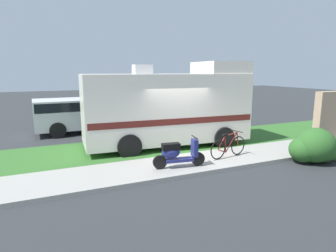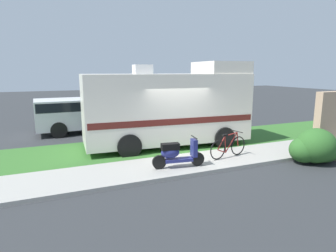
{
  "view_description": "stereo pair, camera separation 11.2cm",
  "coord_description": "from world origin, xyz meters",
  "px_view_note": "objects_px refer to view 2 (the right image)",
  "views": [
    {
      "loc": [
        -4.69,
        -9.38,
        3.14
      ],
      "look_at": [
        -0.41,
        0.3,
        1.1
      ],
      "focal_mm": 30.72,
      "sensor_mm": 36.0,
      "label": 1
    },
    {
      "loc": [
        -4.58,
        -9.43,
        3.14
      ],
      "look_at": [
        -0.41,
        0.3,
        1.1
      ],
      "focal_mm": 30.72,
      "sensor_mm": 36.0,
      "label": 2
    }
  ],
  "objects_px": {
    "pickup_truck_near": "(78,114)",
    "motorhome_rv": "(169,107)",
    "bicycle": "(228,147)",
    "bottle_green": "(305,144)",
    "scooter": "(177,154)"
  },
  "relations": [
    {
      "from": "pickup_truck_near",
      "to": "bottle_green",
      "type": "height_order",
      "value": "pickup_truck_near"
    },
    {
      "from": "bicycle",
      "to": "bottle_green",
      "type": "xyz_separation_m",
      "value": [
        3.66,
        -0.07,
        -0.27
      ]
    },
    {
      "from": "pickup_truck_near",
      "to": "scooter",
      "type": "bearing_deg",
      "value": -73.43
    },
    {
      "from": "pickup_truck_near",
      "to": "bottle_green",
      "type": "bearing_deg",
      "value": -41.98
    },
    {
      "from": "scooter",
      "to": "bicycle",
      "type": "distance_m",
      "value": 2.16
    },
    {
      "from": "scooter",
      "to": "bottle_green",
      "type": "relative_size",
      "value": 6.47
    },
    {
      "from": "scooter",
      "to": "pickup_truck_near",
      "type": "height_order",
      "value": "pickup_truck_near"
    },
    {
      "from": "scooter",
      "to": "bicycle",
      "type": "height_order",
      "value": "scooter"
    },
    {
      "from": "scooter",
      "to": "bottle_green",
      "type": "height_order",
      "value": "scooter"
    },
    {
      "from": "bicycle",
      "to": "scooter",
      "type": "bearing_deg",
      "value": -172.55
    },
    {
      "from": "scooter",
      "to": "pickup_truck_near",
      "type": "bearing_deg",
      "value": 106.57
    },
    {
      "from": "motorhome_rv",
      "to": "bicycle",
      "type": "relative_size",
      "value": 4.1
    },
    {
      "from": "motorhome_rv",
      "to": "scooter",
      "type": "xyz_separation_m",
      "value": [
        -1.01,
        -2.92,
        -1.1
      ]
    },
    {
      "from": "pickup_truck_near",
      "to": "motorhome_rv",
      "type": "bearing_deg",
      "value": -54.38
    },
    {
      "from": "pickup_truck_near",
      "to": "bicycle",
      "type": "bearing_deg",
      "value": -58.64
    }
  ]
}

